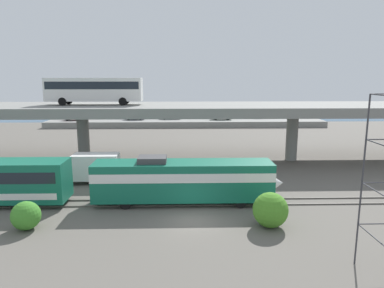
{
  "coord_description": "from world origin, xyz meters",
  "views": [
    {
      "loc": [
        -0.75,
        -25.32,
        10.86
      ],
      "look_at": [
        0.32,
        14.79,
        3.19
      ],
      "focal_mm": 33.04,
      "sensor_mm": 36.0,
      "label": 1
    }
  ],
  "objects_px": {
    "parked_car_4": "(258,115)",
    "train_locomotive": "(192,179)",
    "transit_bus_on_overpass": "(94,88)",
    "parked_car_2": "(84,115)",
    "service_truck_west": "(88,167)",
    "parked_car_3": "(171,116)",
    "parked_car_5": "(74,117)",
    "parked_car_0": "(222,116)",
    "parked_car_1": "(135,116)",
    "parked_car_6": "(208,115)"
  },
  "relations": [
    {
      "from": "service_truck_west",
      "to": "parked_car_6",
      "type": "bearing_deg",
      "value": -108.57
    },
    {
      "from": "parked_car_0",
      "to": "parked_car_1",
      "type": "distance_m",
      "value": 19.52
    },
    {
      "from": "service_truck_west",
      "to": "parked_car_3",
      "type": "height_order",
      "value": "service_truck_west"
    },
    {
      "from": "parked_car_0",
      "to": "train_locomotive",
      "type": "bearing_deg",
      "value": 80.85
    },
    {
      "from": "parked_car_4",
      "to": "parked_car_5",
      "type": "height_order",
      "value": "same"
    },
    {
      "from": "transit_bus_on_overpass",
      "to": "parked_car_4",
      "type": "height_order",
      "value": "transit_bus_on_overpass"
    },
    {
      "from": "parked_car_1",
      "to": "parked_car_4",
      "type": "height_order",
      "value": "same"
    },
    {
      "from": "train_locomotive",
      "to": "parked_car_5",
      "type": "height_order",
      "value": "train_locomotive"
    },
    {
      "from": "transit_bus_on_overpass",
      "to": "parked_car_6",
      "type": "bearing_deg",
      "value": -114.74
    },
    {
      "from": "transit_bus_on_overpass",
      "to": "parked_car_0",
      "type": "xyz_separation_m",
      "value": [
        19.97,
        33.53,
        -7.32
      ]
    },
    {
      "from": "parked_car_0",
      "to": "parked_car_5",
      "type": "relative_size",
      "value": 1.05
    },
    {
      "from": "train_locomotive",
      "to": "parked_car_0",
      "type": "xyz_separation_m",
      "value": [
        8.0,
        49.7,
        -0.13
      ]
    },
    {
      "from": "train_locomotive",
      "to": "transit_bus_on_overpass",
      "type": "relative_size",
      "value": 1.37
    },
    {
      "from": "service_truck_west",
      "to": "parked_car_5",
      "type": "relative_size",
      "value": 1.56
    },
    {
      "from": "train_locomotive",
      "to": "parked_car_0",
      "type": "height_order",
      "value": "train_locomotive"
    },
    {
      "from": "train_locomotive",
      "to": "parked_car_3",
      "type": "height_order",
      "value": "train_locomotive"
    },
    {
      "from": "parked_car_2",
      "to": "parked_car_0",
      "type": "bearing_deg",
      "value": -5.23
    },
    {
      "from": "transit_bus_on_overpass",
      "to": "parked_car_5",
      "type": "bearing_deg",
      "value": -68.79
    },
    {
      "from": "parked_car_2",
      "to": "parked_car_4",
      "type": "relative_size",
      "value": 1.0
    },
    {
      "from": "service_truck_west",
      "to": "parked_car_3",
      "type": "xyz_separation_m",
      "value": [
        7.09,
        45.0,
        0.43
      ]
    },
    {
      "from": "parked_car_3",
      "to": "parked_car_5",
      "type": "height_order",
      "value": "same"
    },
    {
      "from": "transit_bus_on_overpass",
      "to": "parked_car_3",
      "type": "height_order",
      "value": "transit_bus_on_overpass"
    },
    {
      "from": "transit_bus_on_overpass",
      "to": "parked_car_2",
      "type": "relative_size",
      "value": 2.75
    },
    {
      "from": "service_truck_west",
      "to": "parked_car_2",
      "type": "xyz_separation_m",
      "value": [
        -12.87,
        46.3,
        0.43
      ]
    },
    {
      "from": "service_truck_west",
      "to": "parked_car_2",
      "type": "bearing_deg",
      "value": -74.47
    },
    {
      "from": "transit_bus_on_overpass",
      "to": "parked_car_4",
      "type": "bearing_deg",
      "value": -128.21
    },
    {
      "from": "train_locomotive",
      "to": "transit_bus_on_overpass",
      "type": "height_order",
      "value": "transit_bus_on_overpass"
    },
    {
      "from": "service_truck_west",
      "to": "parked_car_0",
      "type": "height_order",
      "value": "service_truck_west"
    },
    {
      "from": "transit_bus_on_overpass",
      "to": "parked_car_6",
      "type": "distance_m",
      "value": 41.72
    },
    {
      "from": "parked_car_6",
      "to": "parked_car_2",
      "type": "bearing_deg",
      "value": -178.23
    },
    {
      "from": "parked_car_0",
      "to": "parked_car_4",
      "type": "xyz_separation_m",
      "value": [
        8.78,
        2.98,
        0.0
      ]
    },
    {
      "from": "parked_car_5",
      "to": "parked_car_1",
      "type": "bearing_deg",
      "value": 2.58
    },
    {
      "from": "parked_car_0",
      "to": "transit_bus_on_overpass",
      "type": "bearing_deg",
      "value": 59.23
    },
    {
      "from": "parked_car_0",
      "to": "parked_car_5",
      "type": "distance_m",
      "value": 32.91
    },
    {
      "from": "parked_car_1",
      "to": "service_truck_west",
      "type": "bearing_deg",
      "value": 91.16
    },
    {
      "from": "parked_car_1",
      "to": "parked_car_3",
      "type": "xyz_separation_m",
      "value": [
        7.97,
        1.15,
        0.0
      ]
    },
    {
      "from": "parked_car_6",
      "to": "parked_car_4",
      "type": "bearing_deg",
      "value": -3.89
    },
    {
      "from": "service_truck_west",
      "to": "parked_car_5",
      "type": "xyz_separation_m",
      "value": [
        -14.28,
        43.25,
        0.43
      ]
    },
    {
      "from": "service_truck_west",
      "to": "transit_bus_on_overpass",
      "type": "bearing_deg",
      "value": -82.3
    },
    {
      "from": "parked_car_6",
      "to": "train_locomotive",
      "type": "bearing_deg",
      "value": -95.59
    },
    {
      "from": "parked_car_4",
      "to": "train_locomotive",
      "type": "bearing_deg",
      "value": 72.33
    },
    {
      "from": "parked_car_1",
      "to": "parked_car_3",
      "type": "bearing_deg",
      "value": -171.82
    },
    {
      "from": "parked_car_2",
      "to": "service_truck_west",
      "type": "bearing_deg",
      "value": -74.47
    },
    {
      "from": "transit_bus_on_overpass",
      "to": "parked_car_1",
      "type": "xyz_separation_m",
      "value": [
        0.45,
        33.97,
        -7.32
      ]
    },
    {
      "from": "parked_car_3",
      "to": "parked_car_5",
      "type": "xyz_separation_m",
      "value": [
        -21.37,
        -1.75,
        -0.0
      ]
    },
    {
      "from": "transit_bus_on_overpass",
      "to": "parked_car_2",
      "type": "height_order",
      "value": "transit_bus_on_overpass"
    },
    {
      "from": "parked_car_3",
      "to": "parked_car_5",
      "type": "relative_size",
      "value": 1.06
    },
    {
      "from": "parked_car_2",
      "to": "parked_car_4",
      "type": "height_order",
      "value": "same"
    },
    {
      "from": "train_locomotive",
      "to": "parked_car_6",
      "type": "relative_size",
      "value": 3.8
    },
    {
      "from": "service_truck_west",
      "to": "parked_car_6",
      "type": "distance_m",
      "value": 49.78
    }
  ]
}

